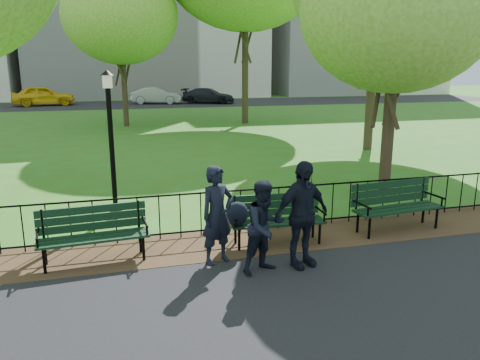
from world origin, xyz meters
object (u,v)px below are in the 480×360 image
object	(u,v)px
tree_near_e	(397,10)
person_mid	(265,227)
park_bench_right_a	(395,201)
tree_far_c	(120,15)
park_bench_main	(259,214)
taxi	(43,96)
lamppost	(111,140)
sedan_dark	(208,96)
person_left	(217,215)
person_right	(302,214)
park_bench_left_a	(93,228)
sedan_silver	(157,96)

from	to	relation	value
tree_near_e	person_mid	distance (m)	7.06
park_bench_right_a	tree_far_c	distance (m)	19.88
tree_near_e	park_bench_main	bearing A→B (deg)	-147.74
park_bench_main	taxi	xyz separation A→B (m)	(-7.94, 34.24, 0.22)
park_bench_main	lamppost	xyz separation A→B (m)	(-2.55, 2.46, 1.11)
park_bench_main	sedan_dark	xyz separation A→B (m)	(5.72, 33.07, 0.05)
person_left	park_bench_right_a	bearing A→B (deg)	-11.48
person_right	taxi	size ratio (longest dim) A/B	0.37
park_bench_main	lamppost	size ratio (longest dim) A/B	0.60
tree_near_e	person_right	xyz separation A→B (m)	(-3.91, -3.76, -3.67)
park_bench_main	taxi	size ratio (longest dim) A/B	0.39
park_bench_left_a	person_right	xyz separation A→B (m)	(3.32, -1.11, 0.32)
park_bench_right_a	tree_near_e	size ratio (longest dim) A/B	0.29
park_bench_left_a	sedan_silver	bearing A→B (deg)	78.14
park_bench_right_a	taxi	size ratio (longest dim) A/B	0.40
tree_near_e	sedan_dark	xyz separation A→B (m)	(1.42, 30.36, -3.90)
park_bench_main	person_left	distance (m)	1.08
tree_far_c	person_right	distance (m)	20.49
person_mid	sedan_dark	distance (m)	34.69
tree_far_c	sedan_silver	size ratio (longest dim) A/B	1.96
park_bench_right_a	taxi	xyz separation A→B (m)	(-10.86, 34.11, 0.23)
lamppost	taxi	size ratio (longest dim) A/B	0.65
person_mid	person_left	bearing A→B (deg)	119.08
park_bench_left_a	person_left	size ratio (longest dim) A/B	1.11
taxi	sedan_silver	distance (m)	9.25
tree_far_c	park_bench_left_a	bearing A→B (deg)	-93.51
park_bench_left_a	taxi	bearing A→B (deg)	93.64
park_bench_main	tree_far_c	bearing A→B (deg)	99.04
park_bench_right_a	tree_far_c	bearing A→B (deg)	98.09
taxi	sedan_silver	xyz separation A→B (m)	(9.24, -0.53, -0.13)
park_bench_left_a	tree_near_e	distance (m)	8.67
lamppost	person_right	world-z (taller)	lamppost
person_right	sedan_dark	xyz separation A→B (m)	(5.33, 34.11, -0.23)
lamppost	person_left	xyz separation A→B (m)	(1.64, -3.01, -0.88)
person_mid	park_bench_left_a	bearing A→B (deg)	135.89
person_right	taxi	xyz separation A→B (m)	(-8.34, 35.28, -0.06)
taxi	sedan_silver	size ratio (longest dim) A/B	1.14
park_bench_right_a	tree_near_e	world-z (taller)	tree_near_e
park_bench_left_a	lamppost	world-z (taller)	lamppost
park_bench_left_a	lamppost	distance (m)	2.68
park_bench_left_a	tree_far_c	bearing A→B (deg)	81.78
park_bench_main	tree_near_e	size ratio (longest dim) A/B	0.29
park_bench_main	park_bench_right_a	bearing A→B (deg)	6.08
tree_far_c	sedan_silver	xyz separation A→B (m)	(3.08, 14.98, -5.13)
taxi	tree_far_c	bearing A→B (deg)	-166.71
lamppost	sedan_dark	size ratio (longest dim) A/B	0.70
park_bench_right_a	sedan_dark	size ratio (longest dim) A/B	0.43
tree_far_c	taxi	distance (m)	17.42
park_bench_main	tree_near_e	bearing A→B (deg)	35.85
person_mid	sedan_dark	xyz separation A→B (m)	(5.98, 34.17, -0.10)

